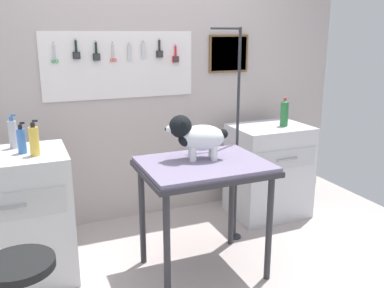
# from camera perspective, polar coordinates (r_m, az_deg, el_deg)

# --- Properties ---
(ground) EXTENTS (4.40, 4.00, 0.04)m
(ground) POSITION_cam_1_polar(r_m,az_deg,el_deg) (2.98, 1.03, -19.20)
(ground) COLOR #B2A6A2
(rear_wall_panel) EXTENTS (4.00, 0.11, 2.30)m
(rear_wall_panel) POSITION_cam_1_polar(r_m,az_deg,el_deg) (3.70, -6.98, 7.21)
(rear_wall_panel) COLOR #B9ACA9
(rear_wall_panel) RESTS_ON ground
(grooming_table) EXTENTS (0.85, 0.66, 0.82)m
(grooming_table) POSITION_cam_1_polar(r_m,az_deg,el_deg) (2.80, 1.65, -4.29)
(grooming_table) COLOR #2D2D33
(grooming_table) RESTS_ON ground
(grooming_arm) EXTENTS (0.30, 0.11, 1.70)m
(grooming_arm) POSITION_cam_1_polar(r_m,az_deg,el_deg) (3.27, 6.11, -0.27)
(grooming_arm) COLOR #2D2D33
(grooming_arm) RESTS_ON ground
(dog) EXTENTS (0.42, 0.27, 0.31)m
(dog) POSITION_cam_1_polar(r_m,az_deg,el_deg) (2.79, 0.54, 1.15)
(dog) COLOR white
(dog) RESTS_ON grooming_table
(counter_left) EXTENTS (0.80, 0.58, 0.90)m
(counter_left) POSITION_cam_1_polar(r_m,az_deg,el_deg) (3.07, -23.96, -9.47)
(counter_left) COLOR silver
(counter_left) RESTS_ON ground
(cabinet_right) EXTENTS (0.68, 0.54, 0.85)m
(cabinet_right) POSITION_cam_1_polar(r_m,az_deg,el_deg) (3.90, 10.53, -3.63)
(cabinet_right) COLOR silver
(cabinet_right) RESTS_ON ground
(stool) EXTENTS (0.36, 0.36, 0.54)m
(stool) POSITION_cam_1_polar(r_m,az_deg,el_deg) (2.38, -22.72, -16.66)
(stool) COLOR #9E9EA3
(stool) RESTS_ON ground
(shampoo_bottle) EXTENTS (0.06, 0.06, 0.21)m
(shampoo_bottle) POSITION_cam_1_polar(r_m,az_deg,el_deg) (2.89, -22.52, 0.44)
(shampoo_bottle) COLOR #3C70C0
(shampoo_bottle) RESTS_ON counter_left
(detangler_spray) EXTENTS (0.06, 0.06, 0.23)m
(detangler_spray) POSITION_cam_1_polar(r_m,az_deg,el_deg) (2.80, -21.00, 0.41)
(detangler_spray) COLOR gold
(detangler_spray) RESTS_ON counter_left
(conditioner_bottle) EXTENTS (0.06, 0.06, 0.23)m
(conditioner_bottle) POSITION_cam_1_polar(r_m,az_deg,el_deg) (3.04, -23.54, 1.27)
(conditioner_bottle) COLOR #ACAAB4
(conditioner_bottle) RESTS_ON counter_left
(soda_bottle) EXTENTS (0.07, 0.07, 0.26)m
(soda_bottle) POSITION_cam_1_polar(r_m,az_deg,el_deg) (3.79, 12.66, 4.21)
(soda_bottle) COLOR #286E38
(soda_bottle) RESTS_ON cabinet_right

